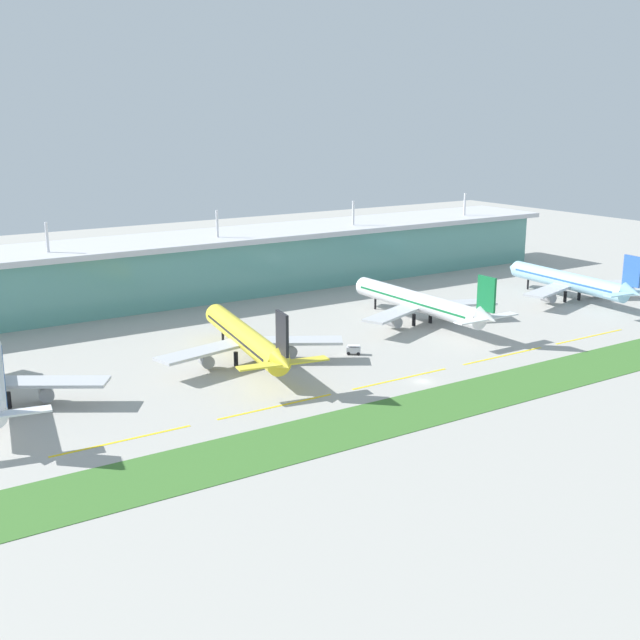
{
  "coord_description": "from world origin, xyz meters",
  "views": [
    {
      "loc": [
        -117.21,
        -135.47,
        60.38
      ],
      "look_at": [
        -3.25,
        39.01,
        7.0
      ],
      "focal_mm": 44.87,
      "sensor_mm": 36.0,
      "label": 1
    }
  ],
  "objects_px": {
    "airliner_far_middle": "(419,302)",
    "airliner_farthest": "(570,281)",
    "baggage_cart": "(354,350)",
    "airliner_near_middle": "(246,338)"
  },
  "relations": [
    {
      "from": "airliner_far_middle",
      "to": "airliner_farthest",
      "type": "relative_size",
      "value": 1.08
    },
    {
      "from": "airliner_farthest",
      "to": "baggage_cart",
      "type": "bearing_deg",
      "value": -173.1
    },
    {
      "from": "airliner_far_middle",
      "to": "baggage_cart",
      "type": "height_order",
      "value": "airliner_far_middle"
    },
    {
      "from": "airliner_near_middle",
      "to": "airliner_far_middle",
      "type": "xyz_separation_m",
      "value": [
        61.89,
        6.65,
        0.0
      ]
    },
    {
      "from": "airliner_near_middle",
      "to": "airliner_farthest",
      "type": "relative_size",
      "value": 1.03
    },
    {
      "from": "airliner_far_middle",
      "to": "airliner_farthest",
      "type": "bearing_deg",
      "value": -3.39
    },
    {
      "from": "airliner_far_middle",
      "to": "baggage_cart",
      "type": "distance_m",
      "value": 38.69
    },
    {
      "from": "airliner_far_middle",
      "to": "airliner_near_middle",
      "type": "bearing_deg",
      "value": -173.87
    },
    {
      "from": "airliner_far_middle",
      "to": "baggage_cart",
      "type": "bearing_deg",
      "value": -156.16
    },
    {
      "from": "airliner_near_middle",
      "to": "baggage_cart",
      "type": "bearing_deg",
      "value": -18.27
    }
  ]
}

